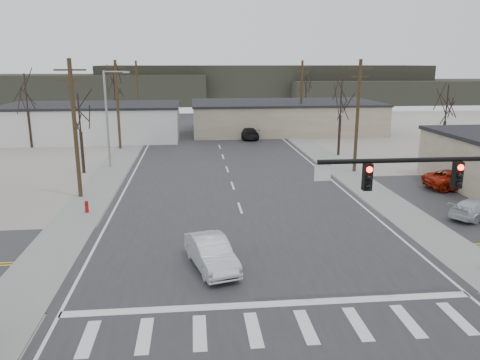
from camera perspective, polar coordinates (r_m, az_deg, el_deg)
The scene contains 28 objects.
ground at distance 24.59m, azimuth 1.89°, elevation -9.11°, with size 140.00×140.00×0.00m, color beige.
main_road at distance 38.74m, azimuth -1.03°, elevation -0.34°, with size 18.00×110.00×0.05m, color #28282B.
cross_road at distance 24.58m, azimuth 1.89°, elevation -9.07°, with size 90.00×10.00×0.04m, color #28282B.
sidewalk_left at distance 44.13m, azimuth -15.44°, elevation 0.96°, with size 3.00×90.00×0.06m, color gray.
sidewalk_right at distance 45.57m, azimuth 11.84°, elevation 1.58°, with size 3.00×90.00×0.06m, color gray.
fire_hydrant at distance 32.56m, azimuth -18.19°, elevation -3.10°, with size 0.24×0.24×0.87m.
building_left_far at distance 64.15m, azimuth -17.46°, elevation 6.82°, with size 22.30×12.30×4.50m.
building_right_far at distance 68.08m, azimuth 5.41°, elevation 7.71°, with size 26.30×14.30×4.30m.
upole_left_b at distance 35.69m, azimuth -19.49°, elevation 6.12°, with size 2.20×0.30×10.00m.
upole_left_c at distance 55.22m, azimuth -14.70°, elevation 9.03°, with size 2.20×0.30×10.00m.
upole_left_d at distance 75.00m, azimuth -12.40°, elevation 10.39°, with size 2.20×0.30×10.00m.
upole_right_a at distance 43.16m, azimuth 14.14°, elevation 7.76°, with size 2.20×0.30×10.00m.
upole_right_b at distance 64.22m, azimuth 7.49°, elevation 10.02°, with size 2.20×0.30×10.00m.
streetlight_main at distance 45.30m, azimuth -15.70°, elevation 7.77°, with size 2.40×0.25×9.00m.
tree_left_near at distance 43.77m, azimuth -19.01°, elevation 7.51°, with size 3.30×3.30×7.35m.
tree_right_mid at distance 50.97m, azimuth 12.22°, elevation 9.58°, with size 3.74×3.74×8.33m.
tree_left_far at distance 69.34m, azimuth -15.08°, elevation 10.83°, with size 3.96×3.96×8.82m.
tree_right_far at distance 76.66m, azimuth 8.04°, elevation 10.92°, with size 3.52×3.52×7.84m.
tree_lot at distance 51.14m, azimuth 23.89°, elevation 8.32°, with size 3.52×3.52×7.84m.
tree_left_mid at distance 59.59m, azimuth -24.63°, elevation 9.59°, with size 3.96×3.96×8.82m.
hill_left at distance 118.93m, azimuth -21.66°, elevation 10.17°, with size 70.00×18.00×7.00m, color #333026.
hill_center at distance 119.87m, azimuth 3.00°, elevation 11.63°, with size 80.00×18.00×9.00m, color #333026.
hill_right at distance 124.47m, azimuth 19.83°, elevation 10.11°, with size 60.00×18.00×5.50m, color #333026.
sedan_crossing at distance 22.82m, azimuth -3.53°, elevation -8.87°, with size 1.58×4.54×1.50m, color #B6BDC2.
car_far_a at distance 61.16m, azimuth 0.91°, elevation 5.77°, with size 2.13×5.23×1.52m, color black.
car_far_b at distance 86.03m, azimuth -4.29°, elevation 8.06°, with size 1.44×3.59×1.22m, color black.
car_parked_red at distance 40.57m, azimuth 25.10°, elevation 0.06°, with size 2.45×5.31×1.48m, color #A31B08.
car_parked_silver at distance 33.47m, azimuth 26.88°, elevation -3.14°, with size 1.71×4.20×1.22m, color silver.
Camera 1 is at (-3.05, -22.39, 9.70)m, focal length 35.00 mm.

